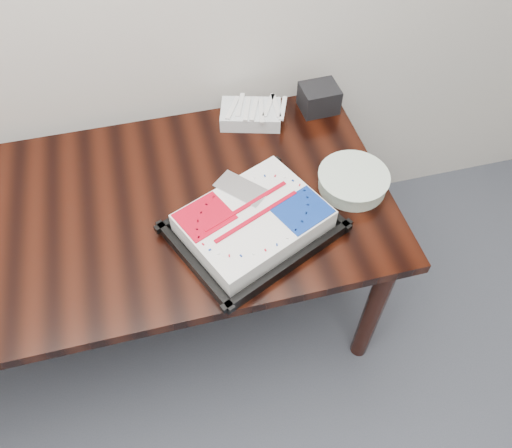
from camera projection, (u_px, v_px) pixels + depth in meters
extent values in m
cube|color=black|center=(126.00, 216.00, 1.69)|extent=(1.80, 0.90, 0.04)
cylinder|color=black|center=(373.00, 310.00, 1.89)|extent=(0.07, 0.07, 0.71)
cylinder|color=black|center=(312.00, 172.00, 2.33)|extent=(0.07, 0.07, 0.71)
cube|color=black|center=(254.00, 230.00, 1.61)|extent=(0.60, 0.54, 0.02)
cube|color=white|center=(254.00, 221.00, 1.57)|extent=(0.51, 0.46, 0.07)
cube|color=#B9031A|center=(208.00, 201.00, 1.57)|extent=(0.20, 0.19, 0.00)
cube|color=navy|center=(301.00, 226.00, 1.51)|extent=(0.20, 0.19, 0.00)
cube|color=silver|center=(255.00, 187.00, 1.61)|extent=(0.18, 0.18, 0.00)
cylinder|color=white|center=(353.00, 181.00, 1.72)|extent=(0.23, 0.23, 0.05)
cylinder|color=white|center=(354.00, 175.00, 1.70)|extent=(0.25, 0.25, 0.01)
cube|color=silver|center=(251.00, 115.00, 1.93)|extent=(0.26, 0.21, 0.06)
cube|color=black|center=(319.00, 98.00, 1.96)|extent=(0.15, 0.13, 0.10)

